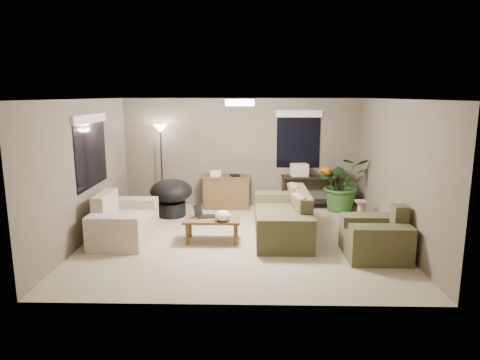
{
  "coord_description": "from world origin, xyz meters",
  "views": [
    {
      "loc": [
        0.17,
        -7.42,
        2.56
      ],
      "look_at": [
        0.0,
        0.2,
        1.05
      ],
      "focal_mm": 32.0,
      "sensor_mm": 36.0,
      "label": 1
    }
  ],
  "objects_px": {
    "loveseat": "(123,223)",
    "cat_scratching_post": "(360,214)",
    "floor_lamp": "(161,139)",
    "houseplant": "(342,190)",
    "console_table": "(310,189)",
    "coffee_table": "(212,222)",
    "desk": "(226,192)",
    "main_sofa": "(284,220)",
    "papasan_chair": "(171,195)",
    "armchair": "(376,239)"
  },
  "relations": [
    {
      "from": "main_sofa",
      "to": "cat_scratching_post",
      "type": "xyz_separation_m",
      "value": [
        1.58,
        0.68,
        -0.08
      ]
    },
    {
      "from": "floor_lamp",
      "to": "houseplant",
      "type": "xyz_separation_m",
      "value": [
        4.11,
        -0.25,
        -1.11
      ]
    },
    {
      "from": "main_sofa",
      "to": "loveseat",
      "type": "distance_m",
      "value": 2.94
    },
    {
      "from": "floor_lamp",
      "to": "papasan_chair",
      "type": "bearing_deg",
      "value": -65.44
    },
    {
      "from": "loveseat",
      "to": "floor_lamp",
      "type": "distance_m",
      "value": 2.62
    },
    {
      "from": "floor_lamp",
      "to": "cat_scratching_post",
      "type": "bearing_deg",
      "value": -17.41
    },
    {
      "from": "console_table",
      "to": "cat_scratching_post",
      "type": "height_order",
      "value": "console_table"
    },
    {
      "from": "papasan_chair",
      "to": "cat_scratching_post",
      "type": "height_order",
      "value": "papasan_chair"
    },
    {
      "from": "armchair",
      "to": "console_table",
      "type": "relative_size",
      "value": 0.77
    },
    {
      "from": "coffee_table",
      "to": "houseplant",
      "type": "bearing_deg",
      "value": 37.85
    },
    {
      "from": "loveseat",
      "to": "armchair",
      "type": "relative_size",
      "value": 1.6
    },
    {
      "from": "armchair",
      "to": "floor_lamp",
      "type": "relative_size",
      "value": 0.52
    },
    {
      "from": "armchair",
      "to": "cat_scratching_post",
      "type": "bearing_deg",
      "value": 83.89
    },
    {
      "from": "loveseat",
      "to": "cat_scratching_post",
      "type": "height_order",
      "value": "loveseat"
    },
    {
      "from": "coffee_table",
      "to": "papasan_chair",
      "type": "bearing_deg",
      "value": 122.07
    },
    {
      "from": "armchair",
      "to": "floor_lamp",
      "type": "height_order",
      "value": "floor_lamp"
    },
    {
      "from": "desk",
      "to": "console_table",
      "type": "relative_size",
      "value": 0.85
    },
    {
      "from": "coffee_table",
      "to": "papasan_chair",
      "type": "height_order",
      "value": "papasan_chair"
    },
    {
      "from": "papasan_chair",
      "to": "floor_lamp",
      "type": "distance_m",
      "value": 1.41
    },
    {
      "from": "floor_lamp",
      "to": "cat_scratching_post",
      "type": "height_order",
      "value": "floor_lamp"
    },
    {
      "from": "console_table",
      "to": "floor_lamp",
      "type": "bearing_deg",
      "value": 179.88
    },
    {
      "from": "coffee_table",
      "to": "console_table",
      "type": "distance_m",
      "value": 3.14
    },
    {
      "from": "main_sofa",
      "to": "houseplant",
      "type": "relative_size",
      "value": 1.78
    },
    {
      "from": "armchair",
      "to": "coffee_table",
      "type": "relative_size",
      "value": 1.0
    },
    {
      "from": "desk",
      "to": "papasan_chair",
      "type": "bearing_deg",
      "value": -147.9
    },
    {
      "from": "coffee_table",
      "to": "floor_lamp",
      "type": "height_order",
      "value": "floor_lamp"
    },
    {
      "from": "loveseat",
      "to": "cat_scratching_post",
      "type": "relative_size",
      "value": 3.2
    },
    {
      "from": "loveseat",
      "to": "console_table",
      "type": "height_order",
      "value": "loveseat"
    },
    {
      "from": "papasan_chair",
      "to": "houseplant",
      "type": "height_order",
      "value": "houseplant"
    },
    {
      "from": "coffee_table",
      "to": "floor_lamp",
      "type": "distance_m",
      "value": 3.01
    },
    {
      "from": "loveseat",
      "to": "desk",
      "type": "distance_m",
      "value": 2.83
    },
    {
      "from": "houseplant",
      "to": "cat_scratching_post",
      "type": "relative_size",
      "value": 2.48
    },
    {
      "from": "desk",
      "to": "cat_scratching_post",
      "type": "height_order",
      "value": "desk"
    },
    {
      "from": "papasan_chair",
      "to": "loveseat",
      "type": "bearing_deg",
      "value": -112.39
    },
    {
      "from": "loveseat",
      "to": "console_table",
      "type": "bearing_deg",
      "value": 31.52
    },
    {
      "from": "desk",
      "to": "console_table",
      "type": "bearing_deg",
      "value": 1.24
    },
    {
      "from": "floor_lamp",
      "to": "cat_scratching_post",
      "type": "relative_size",
      "value": 3.82
    },
    {
      "from": "armchair",
      "to": "coffee_table",
      "type": "bearing_deg",
      "value": 166.2
    },
    {
      "from": "main_sofa",
      "to": "loveseat",
      "type": "height_order",
      "value": "same"
    },
    {
      "from": "desk",
      "to": "floor_lamp",
      "type": "xyz_separation_m",
      "value": [
        -1.49,
        0.05,
        1.22
      ]
    },
    {
      "from": "main_sofa",
      "to": "loveseat",
      "type": "xyz_separation_m",
      "value": [
        -2.93,
        -0.25,
        0.0
      ]
    },
    {
      "from": "coffee_table",
      "to": "houseplant",
      "type": "height_order",
      "value": "houseplant"
    },
    {
      "from": "console_table",
      "to": "coffee_table",
      "type": "bearing_deg",
      "value": -130.77
    },
    {
      "from": "main_sofa",
      "to": "floor_lamp",
      "type": "xyz_separation_m",
      "value": [
        -2.67,
        2.01,
        1.3
      ]
    },
    {
      "from": "loveseat",
      "to": "houseplant",
      "type": "distance_m",
      "value": 4.82
    },
    {
      "from": "desk",
      "to": "houseplant",
      "type": "distance_m",
      "value": 2.63
    },
    {
      "from": "console_table",
      "to": "cat_scratching_post",
      "type": "xyz_separation_m",
      "value": [
        0.84,
        -1.33,
        -0.22
      ]
    },
    {
      "from": "armchair",
      "to": "coffee_table",
      "type": "distance_m",
      "value": 2.78
    },
    {
      "from": "main_sofa",
      "to": "armchair",
      "type": "relative_size",
      "value": 2.2
    },
    {
      "from": "houseplant",
      "to": "coffee_table",
      "type": "bearing_deg",
      "value": -142.15
    }
  ]
}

